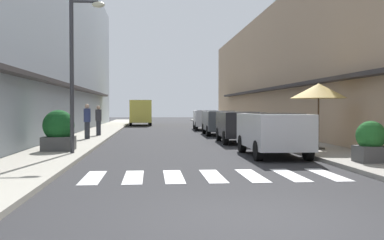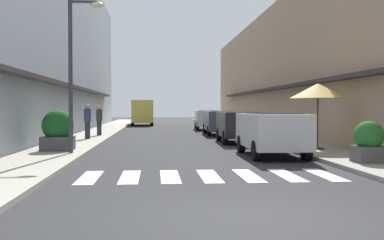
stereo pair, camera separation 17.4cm
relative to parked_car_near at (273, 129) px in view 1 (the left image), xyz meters
name	(u,v)px [view 1 (the left image)]	position (x,y,z in m)	size (l,w,h in m)	color
ground_plane	(177,137)	(-2.64, 11.13, -0.92)	(110.00, 110.00, 0.00)	#2B2B2D
sidewalk_left	(91,136)	(-7.51, 11.13, -0.86)	(2.36, 70.00, 0.12)	#ADA899
sidewalk_right	(260,135)	(2.23, 11.13, -0.86)	(2.36, 70.00, 0.12)	#9E998E
building_row_left	(30,38)	(-11.19, 12.63, 4.84)	(5.50, 47.00, 11.52)	#939EA8
building_row_right	(313,69)	(5.91, 12.63, 3.15)	(5.50, 47.00, 8.14)	tan
crosswalk	(213,176)	(-2.64, -4.40, -0.92)	(6.15, 2.20, 0.01)	silver
parked_car_near	(273,129)	(0.00, 0.00, 0.00)	(1.85, 4.14, 1.47)	silver
parked_car_mid	(239,123)	(0.00, 6.12, 0.00)	(1.92, 4.07, 1.47)	black
parked_car_far	(219,120)	(0.00, 12.45, 0.00)	(1.91, 4.52, 1.47)	#4C5156
parked_car_distant	(206,118)	(0.00, 19.20, 0.00)	(1.96, 4.37, 1.47)	silver
delivery_van	(140,110)	(-5.13, 28.56, 0.48)	(2.14, 5.46, 2.37)	#D8CC4C
street_lamp	(77,58)	(-6.60, 0.56, 2.43)	(1.19, 0.28, 5.27)	#38383D
cafe_umbrella	(319,91)	(2.07, 1.28, 1.34)	(2.08, 2.08, 2.44)	#262626
planter_corner	(371,142)	(2.05, -2.90, -0.22)	(0.83, 0.83, 1.17)	#4C4C4C
planter_midblock	(59,131)	(-7.44, 1.59, -0.09)	(1.13, 1.13, 1.46)	#4C4C4C
pedestrian_walking_near	(87,120)	(-7.27, 7.82, 0.11)	(0.34, 0.34, 1.72)	#282B33
pedestrian_walking_far	(98,120)	(-7.04, 10.73, 0.07)	(0.34, 0.34, 1.66)	#282B33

